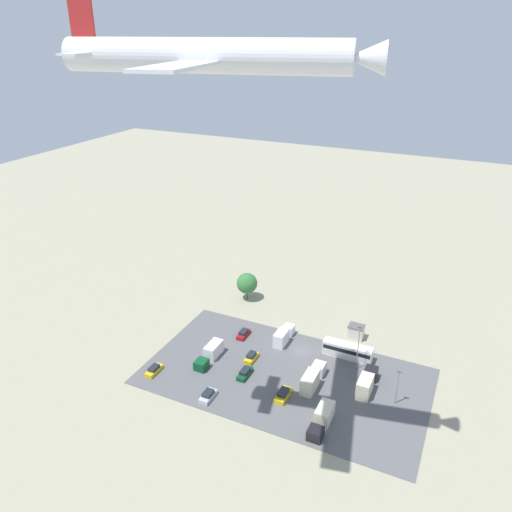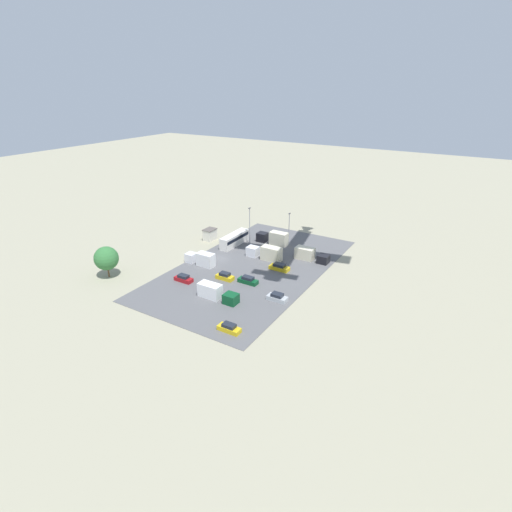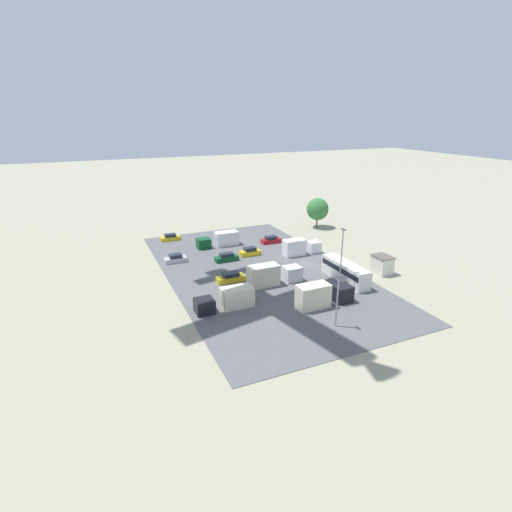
{
  "view_description": "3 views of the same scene",
  "coord_description": "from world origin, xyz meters",
  "px_view_note": "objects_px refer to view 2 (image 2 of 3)",
  "views": [
    {
      "loc": [
        -29.73,
        86.5,
        65.01
      ],
      "look_at": [
        0.86,
        21.62,
        32.0
      ],
      "focal_mm": 35.0,
      "sensor_mm": 36.0,
      "label": 1
    },
    {
      "loc": [
        73.54,
        54.96,
        40.7
      ],
      "look_at": [
        4.24,
        13.04,
        5.41
      ],
      "focal_mm": 28.0,
      "sensor_mm": 36.0,
      "label": 2
    },
    {
      "loc": [
        -60.71,
        36.88,
        27.07
      ],
      "look_at": [
        2.35,
        8.98,
        2.17
      ],
      "focal_mm": 28.0,
      "sensor_mm": 36.0,
      "label": 3
    }
  ],
  "objects_px": {
    "parked_truck_3": "(310,255)",
    "bus": "(234,239)",
    "parked_car_0": "(279,267)",
    "parked_car_5": "(225,277)",
    "parked_truck_4": "(216,293)",
    "shed_building": "(210,234)",
    "parked_truck_2": "(202,259)",
    "parked_car_1": "(277,297)",
    "parked_car_2": "(184,279)",
    "parked_truck_1": "(266,253)",
    "parked_car_3": "(229,328)",
    "parked_truck_0": "(274,238)",
    "parked_car_4": "(248,280)"
  },
  "relations": [
    {
      "from": "parked_car_2",
      "to": "parked_truck_2",
      "type": "distance_m",
      "value": 9.32
    },
    {
      "from": "parked_car_2",
      "to": "parked_car_4",
      "type": "relative_size",
      "value": 0.94
    },
    {
      "from": "parked_car_5",
      "to": "parked_truck_3",
      "type": "xyz_separation_m",
      "value": [
        -19.76,
        11.89,
        0.66
      ]
    },
    {
      "from": "parked_car_2",
      "to": "parked_car_5",
      "type": "relative_size",
      "value": 1.04
    },
    {
      "from": "parked_truck_1",
      "to": "parked_truck_2",
      "type": "distance_m",
      "value": 16.04
    },
    {
      "from": "parked_car_0",
      "to": "parked_car_5",
      "type": "distance_m",
      "value": 13.45
    },
    {
      "from": "parked_car_5",
      "to": "parked_truck_0",
      "type": "distance_m",
      "value": 24.62
    },
    {
      "from": "parked_car_0",
      "to": "parked_truck_3",
      "type": "relative_size",
      "value": 0.55
    },
    {
      "from": "parked_car_2",
      "to": "parked_truck_0",
      "type": "distance_m",
      "value": 30.79
    },
    {
      "from": "parked_car_1",
      "to": "parked_truck_4",
      "type": "bearing_deg",
      "value": -62.09
    },
    {
      "from": "shed_building",
      "to": "parked_truck_0",
      "type": "relative_size",
      "value": 0.41
    },
    {
      "from": "parked_car_1",
      "to": "parked_truck_3",
      "type": "relative_size",
      "value": 0.48
    },
    {
      "from": "parked_car_1",
      "to": "parked_car_2",
      "type": "relative_size",
      "value": 0.97
    },
    {
      "from": "bus",
      "to": "parked_car_3",
      "type": "distance_m",
      "value": 41.11
    },
    {
      "from": "shed_building",
      "to": "parked_car_3",
      "type": "height_order",
      "value": "shed_building"
    },
    {
      "from": "parked_car_3",
      "to": "parked_truck_0",
      "type": "height_order",
      "value": "parked_truck_0"
    },
    {
      "from": "shed_building",
      "to": "bus",
      "type": "bearing_deg",
      "value": 92.06
    },
    {
      "from": "parked_truck_2",
      "to": "parked_truck_3",
      "type": "xyz_separation_m",
      "value": [
        -16.22,
        21.25,
        -0.12
      ]
    },
    {
      "from": "parked_truck_3",
      "to": "parked_truck_4",
      "type": "distance_m",
      "value": 29.07
    },
    {
      "from": "parked_car_0",
      "to": "parked_car_4",
      "type": "bearing_deg",
      "value": -15.83
    },
    {
      "from": "shed_building",
      "to": "parked_car_4",
      "type": "xyz_separation_m",
      "value": [
        16.87,
        23.23,
        -0.89
      ]
    },
    {
      "from": "bus",
      "to": "parked_car_1",
      "type": "distance_m",
      "value": 31.8
    },
    {
      "from": "parked_car_2",
      "to": "parked_truck_2",
      "type": "bearing_deg",
      "value": -167.29
    },
    {
      "from": "parked_truck_2",
      "to": "parked_truck_3",
      "type": "height_order",
      "value": "parked_truck_2"
    },
    {
      "from": "bus",
      "to": "parked_car_2",
      "type": "xyz_separation_m",
      "value": [
        23.83,
        2.41,
        -1.09
      ]
    },
    {
      "from": "shed_building",
      "to": "parked_car_3",
      "type": "bearing_deg",
      "value": 41.42
    },
    {
      "from": "shed_building",
      "to": "parked_truck_2",
      "type": "bearing_deg",
      "value": 30.31
    },
    {
      "from": "parked_truck_4",
      "to": "parked_truck_3",
      "type": "bearing_deg",
      "value": 163.18
    },
    {
      "from": "shed_building",
      "to": "parked_truck_1",
      "type": "relative_size",
      "value": 0.39
    },
    {
      "from": "parked_truck_1",
      "to": "parked_truck_2",
      "type": "xyz_separation_m",
      "value": [
        11.01,
        -11.67,
        -0.13
      ]
    },
    {
      "from": "bus",
      "to": "parked_car_0",
      "type": "bearing_deg",
      "value": -23.03
    },
    {
      "from": "parked_truck_0",
      "to": "parked_car_0",
      "type": "bearing_deg",
      "value": -146.77
    },
    {
      "from": "bus",
      "to": "parked_car_3",
      "type": "xyz_separation_m",
      "value": [
        34.6,
        22.17,
        -1.12
      ]
    },
    {
      "from": "bus",
      "to": "parked_car_3",
      "type": "height_order",
      "value": "bus"
    },
    {
      "from": "parked_car_0",
      "to": "parked_car_3",
      "type": "distance_m",
      "value": 27.35
    },
    {
      "from": "parked_car_1",
      "to": "parked_car_4",
      "type": "distance_m",
      "value": 9.72
    },
    {
      "from": "parked_car_3",
      "to": "parked_car_4",
      "type": "bearing_deg",
      "value": -158.02
    },
    {
      "from": "shed_building",
      "to": "parked_car_2",
      "type": "distance_m",
      "value": 25.79
    },
    {
      "from": "bus",
      "to": "parked_truck_3",
      "type": "bearing_deg",
      "value": 3.83
    },
    {
      "from": "parked_car_3",
      "to": "parked_car_5",
      "type": "xyz_separation_m",
      "value": [
        -16.29,
        -12.44,
        0.07
      ]
    },
    {
      "from": "parked_truck_3",
      "to": "parked_truck_4",
      "type": "height_order",
      "value": "parked_truck_3"
    },
    {
      "from": "parked_car_2",
      "to": "parked_truck_4",
      "type": "distance_m",
      "value": 11.12
    },
    {
      "from": "bus",
      "to": "parked_car_1",
      "type": "relative_size",
      "value": 2.58
    },
    {
      "from": "parked_truck_3",
      "to": "bus",
      "type": "bearing_deg",
      "value": -86.17
    },
    {
      "from": "shed_building",
      "to": "parked_truck_2",
      "type": "height_order",
      "value": "parked_truck_2"
    },
    {
      "from": "parked_car_3",
      "to": "parked_truck_1",
      "type": "height_order",
      "value": "parked_truck_1"
    },
    {
      "from": "parked_car_0",
      "to": "parked_truck_4",
      "type": "distance_m",
      "value": 19.37
    },
    {
      "from": "parked_car_1",
      "to": "parked_car_3",
      "type": "height_order",
      "value": "parked_car_1"
    },
    {
      "from": "parked_car_1",
      "to": "parked_car_5",
      "type": "bearing_deg",
      "value": -98.68
    },
    {
      "from": "shed_building",
      "to": "parked_car_5",
      "type": "distance_m",
      "value": 25.36
    }
  ]
}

